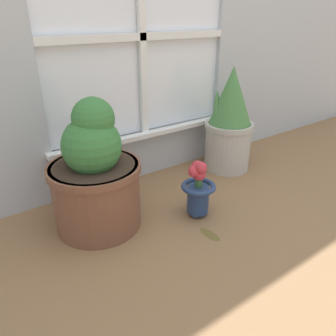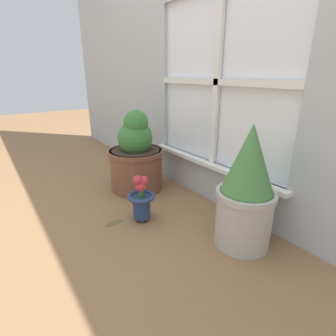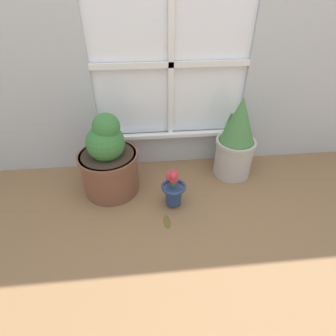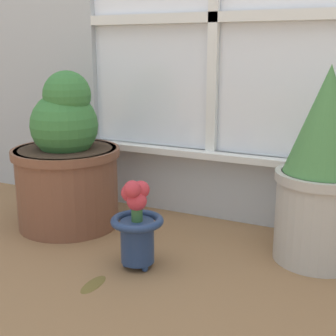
% 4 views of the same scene
% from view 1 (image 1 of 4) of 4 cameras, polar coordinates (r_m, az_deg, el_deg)
% --- Properties ---
extents(ground_plane, '(10.00, 10.00, 0.00)m').
position_cam_1_polar(ground_plane, '(1.49, 8.89, -9.44)').
color(ground_plane, olive).
extents(potted_plant_left, '(0.38, 0.38, 0.56)m').
position_cam_1_polar(potted_plant_left, '(1.38, -12.53, -1.58)').
color(potted_plant_left, brown).
rests_on(potted_plant_left, ground_plane).
extents(potted_plant_right, '(0.28, 0.28, 0.59)m').
position_cam_1_polar(potted_plant_right, '(1.90, 10.64, 7.78)').
color(potted_plant_right, '#B7B2A8').
rests_on(potted_plant_right, ground_plane).
extents(flower_vase, '(0.16, 0.16, 0.27)m').
position_cam_1_polar(flower_vase, '(1.46, 5.25, -3.64)').
color(flower_vase, navy).
rests_on(flower_vase, ground_plane).
extents(fallen_leaf, '(0.05, 0.11, 0.01)m').
position_cam_1_polar(fallen_leaf, '(1.41, 7.32, -11.31)').
color(fallen_leaf, brown).
rests_on(fallen_leaf, ground_plane).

